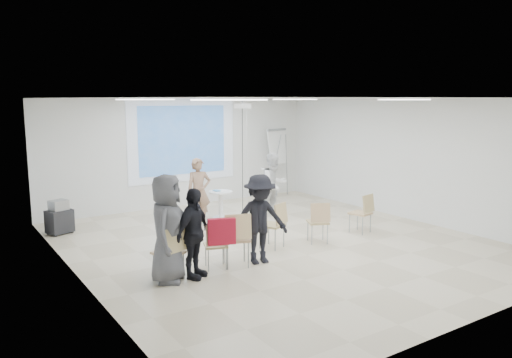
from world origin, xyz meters
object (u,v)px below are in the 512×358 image
chair_far_left (171,248)px  player_right (274,181)px  chair_left_inner (237,235)px  player_left (199,187)px  av_cart (59,218)px  chair_right_inner (319,219)px  flipchart_easel (278,147)px  chair_center (275,222)px  laptop (235,237)px  chair_right_far (363,210)px  audience_mid (260,213)px  chair_left_mid (216,242)px  audience_outer (167,222)px  pedestal_table (221,203)px  audience_left (193,227)px

chair_far_left → player_right: bearing=16.9°
chair_far_left → chair_left_inner: bearing=-19.4°
player_left → av_cart: size_ratio=2.39×
chair_right_inner → flipchart_easel: 5.17m
chair_center → av_cart: size_ratio=1.23×
laptop → av_cart: size_ratio=0.48×
player_left → chair_right_far: player_left is taller
laptop → player_left: bearing=-84.3°
chair_far_left → audience_mid: bearing=-19.8°
chair_left_mid → chair_right_inner: 2.56m
audience_mid → chair_right_far: bearing=18.8°
chair_left_mid → laptop: chair_left_mid is taller
chair_right_inner → av_cart: (-4.32, 3.79, -0.17)m
chair_center → chair_right_inner: 0.98m
player_left → chair_right_far: (2.71, -2.72, -0.38)m
chair_right_far → audience_outer: bearing=170.9°
av_cart → chair_center: bearing=-66.0°
audience_outer → flipchart_easel: bearing=-13.3°
chair_right_far → av_cart: (-5.68, 3.72, -0.18)m
audience_mid → flipchart_easel: bearing=62.1°
chair_center → chair_right_inner: chair_center is taller
pedestal_table → chair_right_inner: size_ratio=0.83×
chair_center → chair_far_left: bearing=166.8°
chair_far_left → chair_left_mid: chair_far_left is taller
player_left → flipchart_easel: flipchart_easel is taller
player_right → audience_outer: audience_outer is taller
pedestal_table → chair_center: chair_center is taller
audience_left → chair_right_inner: bearing=-24.4°
pedestal_table → flipchart_easel: 3.47m
flipchart_easel → chair_far_left: bearing=-150.5°
player_right → audience_outer: size_ratio=0.90×
audience_mid → av_cart: size_ratio=2.45×
chair_right_far → audience_mid: size_ratio=0.48×
flipchart_easel → av_cart: size_ratio=2.75×
player_right → av_cart: player_right is taller
chair_far_left → laptop: bearing=-14.8°
chair_far_left → flipchart_easel: size_ratio=0.44×
chair_left_mid → chair_center: size_ratio=0.89×
chair_right_inner → audience_left: bearing=-147.9°
player_left → av_cart: bearing=173.7°
laptop → flipchart_easel: 6.58m
audience_outer → player_left: bearing=1.7°
audience_left → audience_mid: 1.35m
chair_center → laptop: size_ratio=2.56×
chair_left_inner → av_cart: 4.64m
player_left → audience_mid: size_ratio=0.97×
player_left → chair_left_mid: (-1.20, -3.02, -0.41)m
chair_left_inner → laptop: size_ratio=2.73×
chair_left_inner → chair_right_far: bearing=27.1°
chair_right_far → laptop: 3.53m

